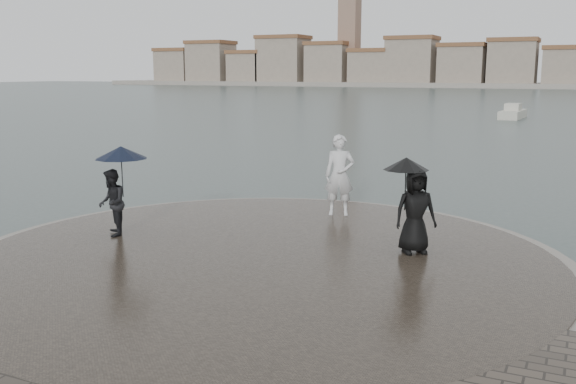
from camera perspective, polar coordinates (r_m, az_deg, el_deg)
The scene contains 7 objects.
ground at distance 10.38m, azimuth -11.57°, elevation -12.41°, with size 400.00×400.00×0.00m, color #2B3835.
kerb_ring at distance 13.11m, azimuth -2.42°, elevation -6.51°, with size 12.50×12.50×0.32m, color gray.
quay_tip at distance 13.11m, azimuth -2.42°, elevation -6.42°, with size 11.90×11.90×0.36m, color #2D261E.
statue at distance 16.56m, azimuth 4.61°, elevation 1.51°, with size 0.76×0.50×2.08m, color silver.
visitor_left at distance 14.87m, azimuth -15.12°, elevation 0.66°, with size 1.29×1.16×2.04m.
visitor_right at distance 13.30m, azimuth 11.08°, elevation -0.76°, with size 1.23×1.04×1.95m.
far_skyline at distance 168.76m, azimuth 21.31°, elevation 10.50°, with size 260.00×20.00×37.00m.
Camera 1 is at (5.80, -7.61, 4.03)m, focal length 40.00 mm.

